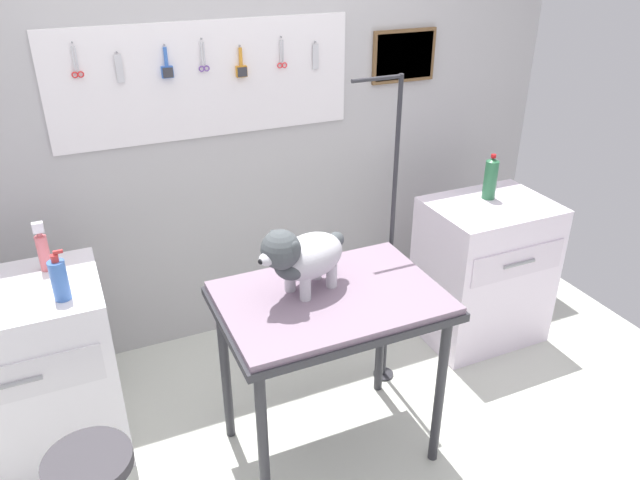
{
  "coord_description": "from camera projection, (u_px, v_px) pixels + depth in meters",
  "views": [
    {
      "loc": [
        -0.87,
        -1.83,
        2.21
      ],
      "look_at": [
        0.0,
        0.12,
        1.11
      ],
      "focal_mm": 34.21,
      "sensor_mm": 36.0,
      "label": 1
    }
  ],
  "objects": [
    {
      "name": "grooming_table",
      "position": [
        331.0,
        313.0,
        2.57
      ],
      "size": [
        0.94,
        0.65,
        0.85
      ],
      "color": "#2D2D33",
      "rests_on": "ground"
    },
    {
      "name": "ground",
      "position": [
        330.0,
        467.0,
        2.83
      ],
      "size": [
        4.4,
        4.0,
        0.04
      ],
      "primitive_type": "cube",
      "color": "silver"
    },
    {
      "name": "rear_wall_panel",
      "position": [
        233.0,
        143.0,
        3.32
      ],
      "size": [
        4.0,
        0.11,
        2.3
      ],
      "color": "#B3B1B2",
      "rests_on": "ground"
    },
    {
      "name": "detangler_spray",
      "position": [
        59.0,
        280.0,
        2.42
      ],
      "size": [
        0.07,
        0.07,
        0.22
      ],
      "color": "#4170C3",
      "rests_on": "counter_left"
    },
    {
      "name": "dog",
      "position": [
        302.0,
        256.0,
        2.47
      ],
      "size": [
        0.43,
        0.3,
        0.32
      ],
      "color": "silver",
      "rests_on": "grooming_table"
    },
    {
      "name": "counter_left",
      "position": [
        20.0,
        379.0,
        2.69
      ],
      "size": [
        0.8,
        0.58,
        0.88
      ],
      "color": "white",
      "rests_on": "ground"
    },
    {
      "name": "conditioner_bottle",
      "position": [
        43.0,
        250.0,
        2.63
      ],
      "size": [
        0.05,
        0.05,
        0.23
      ],
      "color": "#D3636A",
      "rests_on": "counter_left"
    },
    {
      "name": "cabinet_right",
      "position": [
        483.0,
        271.0,
        3.55
      ],
      "size": [
        0.68,
        0.54,
        0.85
      ],
      "color": "white",
      "rests_on": "ground"
    },
    {
      "name": "soda_bottle",
      "position": [
        491.0,
        178.0,
        3.38
      ],
      "size": [
        0.07,
        0.07,
        0.26
      ],
      "color": "#2A6941",
      "rests_on": "cabinet_right"
    },
    {
      "name": "grooming_arm",
      "position": [
        389.0,
        253.0,
        3.02
      ],
      "size": [
        0.3,
        0.11,
        1.65
      ],
      "color": "#2D2D33",
      "rests_on": "ground"
    },
    {
      "name": "stool",
      "position": [
        92.0,
        480.0,
        2.18
      ],
      "size": [
        0.31,
        0.31,
        0.56
      ],
      "color": "#9E9EA3",
      "rests_on": "ground"
    }
  ]
}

